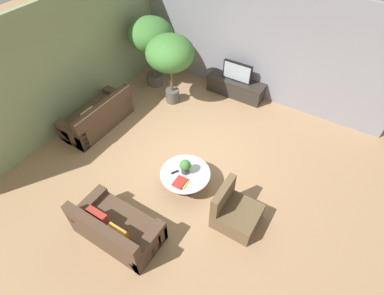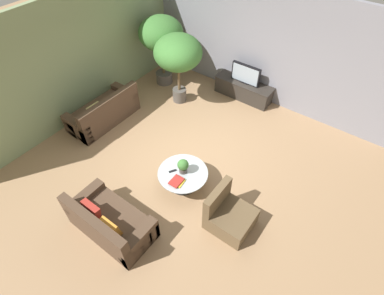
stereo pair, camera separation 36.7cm
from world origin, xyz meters
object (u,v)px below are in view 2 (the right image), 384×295
couch_by_wall (104,112)px  couch_near_entry (110,223)px  potted_palm_tall (161,36)px  television (246,74)px  armchair_wicker (229,215)px  potted_palm_corner (178,54)px  media_console (243,89)px  coffee_table (183,176)px  potted_plant_tabletop (183,166)px

couch_by_wall → couch_near_entry: size_ratio=1.15×
potted_palm_tall → couch_near_entry: bearing=-61.2°
television → couch_near_entry: 5.18m
couch_by_wall → armchair_wicker: armchair_wicker is taller
couch_by_wall → potted_palm_tall: size_ratio=0.92×
television → couch_near_entry: (0.13, -5.15, -0.47)m
potted_palm_corner → media_console: bearing=41.3°
television → potted_palm_tall: size_ratio=0.42×
coffee_table → potted_palm_corner: bearing=129.6°
couch_near_entry → coffee_table: bearing=-104.2°
couch_near_entry → potted_palm_tall: bearing=-61.2°
potted_palm_corner → potted_plant_tabletop: potted_palm_corner is taller
coffee_table → couch_by_wall: bearing=171.3°
coffee_table → couch_by_wall: (-2.92, 0.45, -0.00)m
potted_plant_tabletop → television: bearing=98.7°
potted_palm_tall → potted_plant_tabletop: size_ratio=6.02×
couch_near_entry → potted_palm_corner: 4.38m
couch_by_wall → armchair_wicker: bearing=80.9°
television → couch_near_entry: size_ratio=0.52×
television → potted_palm_corner: bearing=-138.8°
potted_plant_tabletop → couch_near_entry: bearing=-103.6°
potted_palm_tall → potted_palm_corner: bearing=-25.2°
television → coffee_table: bearing=-81.1°
couch_near_entry → armchair_wicker: size_ratio=1.85×
television → media_console: bearing=90.0°
potted_palm_tall → potted_plant_tabletop: (2.82, -2.71, -0.87)m
media_console → couch_near_entry: 5.16m
potted_palm_tall → potted_palm_corner: 1.03m
potted_palm_corner → potted_plant_tabletop: size_ratio=5.80×
media_console → potted_plant_tabletop: size_ratio=4.99×
media_console → couch_near_entry: (0.13, -5.16, 0.03)m
coffee_table → potted_palm_corner: (-1.91, 2.30, 1.14)m
couch_by_wall → couch_near_entry: 3.27m
media_console → coffee_table: bearing=-81.1°
armchair_wicker → potted_plant_tabletop: (-1.27, 0.25, 0.31)m
television → potted_plant_tabletop: size_ratio=2.52×
media_console → television: size_ratio=1.98×
coffee_table → television: bearing=98.9°
coffee_table → armchair_wicker: bearing=-9.9°
coffee_table → armchair_wicker: (1.25, -0.22, -0.01)m
coffee_table → couch_near_entry: 1.71m
media_console → potted_plant_tabletop: potted_plant_tabletop is taller
armchair_wicker → potted_plant_tabletop: 1.33m
couch_near_entry → armchair_wicker: armchair_wicker is taller
couch_near_entry → couch_by_wall: bearing=-40.1°
coffee_table → potted_plant_tabletop: size_ratio=3.16×
armchair_wicker → potted_palm_corner: 4.20m
potted_plant_tabletop → potted_palm_corner: bearing=129.8°
potted_palm_tall → potted_plant_tabletop: 4.01m
television → couch_near_entry: bearing=-88.6°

